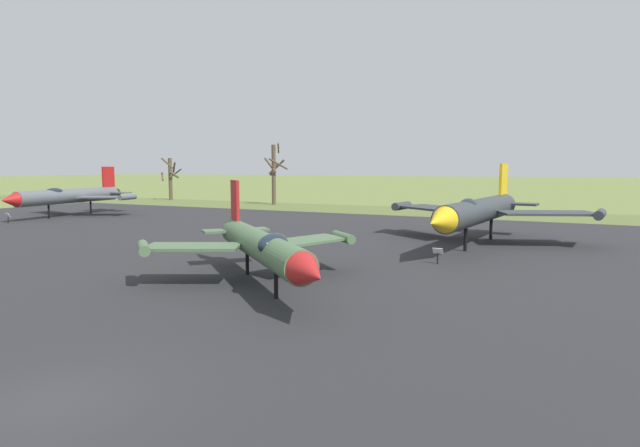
{
  "coord_description": "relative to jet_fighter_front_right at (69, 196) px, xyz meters",
  "views": [
    {
      "loc": [
        10.01,
        -7.06,
        5.17
      ],
      "look_at": [
        -4.08,
        21.86,
        1.65
      ],
      "focal_mm": 28.68,
      "sensor_mm": 36.0,
      "label": 1
    }
  ],
  "objects": [
    {
      "name": "ground_plane",
      "position": [
        37.59,
        -29.93,
        -2.22
      ],
      "size": [
        600.0,
        600.0,
        0.0
      ],
      "primitive_type": "plane",
      "color": "olive"
    },
    {
      "name": "asphalt_apron",
      "position": [
        37.59,
        -12.9,
        -2.19
      ],
      "size": [
        108.71,
        56.78,
        0.05
      ],
      "primitive_type": "cube",
      "color": "#28282B",
      "rests_on": "ground"
    },
    {
      "name": "grass_verge_strip",
      "position": [
        37.59,
        21.49,
        -2.19
      ],
      "size": [
        168.71,
        12.0,
        0.06
      ],
      "primitive_type": "cube",
      "color": "#5A6935",
      "rests_on": "ground"
    },
    {
      "name": "jet_fighter_front_right",
      "position": [
        0.0,
        0.0,
        0.0
      ],
      "size": [
        12.45,
        15.46,
        5.29
      ],
      "color": "#565B60",
      "rests_on": "ground"
    },
    {
      "name": "info_placard_front_right",
      "position": [
        0.99,
        -7.36,
        -1.6
      ],
      "size": [
        0.51,
        0.28,
        0.99
      ],
      "color": "black",
      "rests_on": "ground"
    },
    {
      "name": "jet_fighter_rear_left",
      "position": [
        35.84,
        -18.62,
        -0.36
      ],
      "size": [
        11.08,
        10.82,
        4.53
      ],
      "color": "#4C6B47",
      "rests_on": "ground"
    },
    {
      "name": "jet_fighter_rear_right",
      "position": [
        42.34,
        -2.22,
        0.14
      ],
      "size": [
        14.45,
        17.11,
        5.47
      ],
      "color": "#33383D",
      "rests_on": "ground"
    },
    {
      "name": "info_placard_rear_right",
      "position": [
        41.47,
        -10.06,
        -1.64
      ],
      "size": [
        0.54,
        0.22,
        0.92
      ],
      "color": "black",
      "rests_on": "ground"
    },
    {
      "name": "bare_tree_far_left",
      "position": [
        -9.6,
        25.95,
        1.49
      ],
      "size": [
        3.3,
        3.36,
        6.75
      ],
      "color": "brown",
      "rests_on": "ground"
    },
    {
      "name": "bare_tree_left_of_center",
      "position": [
        10.83,
        23.98,
        2.3
      ],
      "size": [
        3.43,
        3.45,
        8.55
      ],
      "color": "brown",
      "rests_on": "ground"
    }
  ]
}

